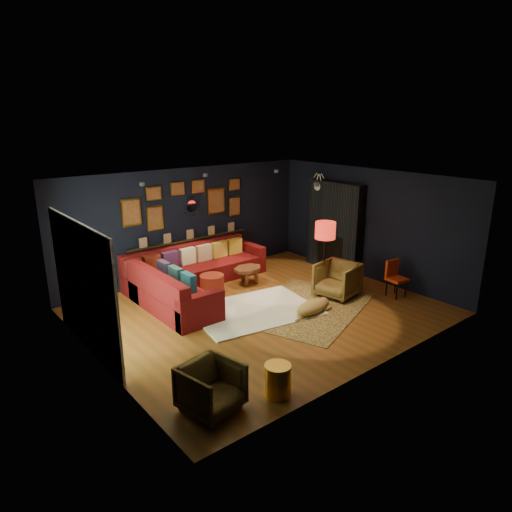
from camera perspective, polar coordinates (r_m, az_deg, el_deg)
floor at (r=9.18m, az=0.70°, el=-6.88°), size 6.50×6.50×0.00m
room_walls at (r=8.66m, az=0.73°, el=2.80°), size 6.50×6.50×6.50m
sectional at (r=10.12m, az=-8.55°, el=-2.78°), size 3.41×2.69×0.86m
ledge at (r=10.96m, az=-8.25°, el=2.06°), size 3.20×0.12×0.04m
gallery_wall at (r=10.79m, az=-8.61°, el=6.64°), size 3.15×0.04×1.02m
sunburst_mirror at (r=10.87m, az=-8.08°, el=6.17°), size 0.47×0.16×0.47m
fireplace at (r=11.52m, az=9.78°, el=3.26°), size 0.31×1.60×2.20m
deer_head at (r=11.69m, az=8.34°, el=8.67°), size 0.50×0.28×0.45m
sliding_door at (r=7.83m, az=-20.75°, el=-3.70°), size 0.06×2.80×2.20m
ceiling_spots at (r=9.09m, az=-2.50°, el=9.68°), size 3.30×2.50×0.06m
shag_rug at (r=9.16m, az=-0.26°, el=-6.82°), size 2.66×2.12×0.03m
leopard_rug at (r=9.36m, az=6.35°, el=-6.45°), size 3.32×2.86×0.02m
coffee_table at (r=10.51m, az=-1.02°, el=-1.82°), size 0.81×0.66×0.36m
pouf at (r=10.13m, az=-5.52°, el=-3.34°), size 0.54×0.54×0.35m
armchair_left at (r=6.22m, az=-5.64°, el=-15.80°), size 0.83×0.79×0.73m
armchair_right at (r=9.92m, az=10.14°, el=-2.73°), size 0.88×0.93×0.82m
gold_stool at (r=6.55m, az=2.71°, el=-15.25°), size 0.37×0.37×0.47m
orange_chair at (r=10.23m, az=16.96°, el=-2.31°), size 0.41×0.41×0.79m
floor_lamp at (r=9.84m, az=8.65°, el=2.78°), size 0.44×0.44×1.58m
dog at (r=9.04m, az=7.08°, el=-6.04°), size 1.21×0.69×0.37m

